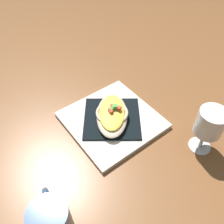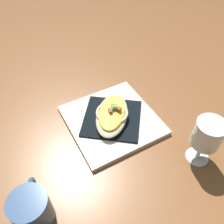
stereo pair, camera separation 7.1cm
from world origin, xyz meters
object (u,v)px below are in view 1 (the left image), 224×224
coffee_mug (51,221)px  stemmed_glass (210,125)px  square_plate (112,120)px  gratin_dish (112,114)px

coffee_mug → stemmed_glass: size_ratio=0.83×
square_plate → stemmed_glass: size_ratio=1.84×
gratin_dish → square_plate: bearing=-27.0°
coffee_mug → stemmed_glass: bearing=174.4°
square_plate → stemmed_glass: bearing=124.2°
square_plate → coffee_mug: 0.34m
gratin_dish → stemmed_glass: stemmed_glass is taller
coffee_mug → stemmed_glass: (-0.44, 0.04, 0.05)m
square_plate → gratin_dish: size_ratio=1.31×
square_plate → stemmed_glass: 0.28m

